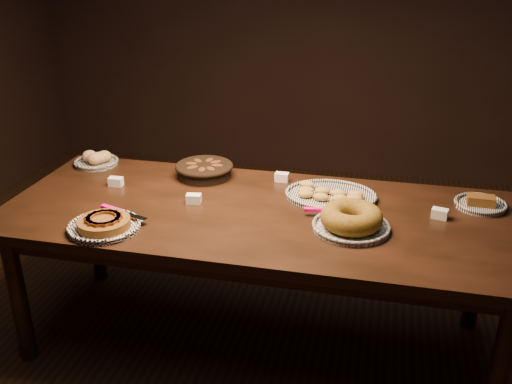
% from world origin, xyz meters
% --- Properties ---
extents(ground, '(5.00, 5.00, 0.00)m').
position_xyz_m(ground, '(0.00, 0.00, 0.00)').
color(ground, black).
rests_on(ground, ground).
extents(buffet_table, '(2.40, 1.00, 0.75)m').
position_xyz_m(buffet_table, '(0.00, 0.00, 0.68)').
color(buffet_table, black).
rests_on(buffet_table, ground).
extents(apple_tart_plate, '(0.33, 0.33, 0.06)m').
position_xyz_m(apple_tart_plate, '(-0.61, -0.34, 0.77)').
color(apple_tart_plate, white).
rests_on(apple_tart_plate, buffet_table).
extents(madeleine_platter, '(0.45, 0.36, 0.05)m').
position_xyz_m(madeleine_platter, '(0.32, 0.22, 0.77)').
color(madeleine_platter, black).
rests_on(madeleine_platter, buffet_table).
extents(bundt_cake_plate, '(0.39, 0.34, 0.11)m').
position_xyz_m(bundt_cake_plate, '(0.44, -0.10, 0.79)').
color(bundt_cake_plate, black).
rests_on(bundt_cake_plate, buffet_table).
extents(croissant_basket, '(0.32, 0.32, 0.08)m').
position_xyz_m(croissant_basket, '(-0.37, 0.34, 0.79)').
color(croissant_basket, black).
rests_on(croissant_basket, buffet_table).
extents(bread_roll_plate, '(0.25, 0.25, 0.08)m').
position_xyz_m(bread_roll_plate, '(-1.02, 0.38, 0.78)').
color(bread_roll_plate, white).
rests_on(bread_roll_plate, buffet_table).
extents(loaf_plate, '(0.24, 0.24, 0.06)m').
position_xyz_m(loaf_plate, '(1.02, 0.27, 0.77)').
color(loaf_plate, black).
rests_on(loaf_plate, buffet_table).
extents(tent_cards, '(1.67, 0.49, 0.04)m').
position_xyz_m(tent_cards, '(0.03, 0.11, 0.77)').
color(tent_cards, white).
rests_on(tent_cards, buffet_table).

